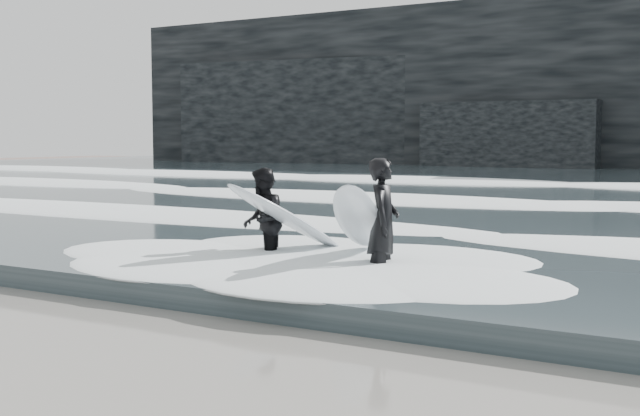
{
  "coord_description": "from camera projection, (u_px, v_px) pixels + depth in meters",
  "views": [
    {
      "loc": [
        5.62,
        -3.92,
        1.97
      ],
      "look_at": [
        0.11,
        5.61,
        1.0
      ],
      "focal_mm": 45.0,
      "sensor_mm": 36.0,
      "label": 1
    }
  ],
  "objects": [
    {
      "name": "surfer_right",
      "position": [
        267.0,
        220.0,
        11.57
      ],
      "size": [
        1.46,
        2.18,
        1.53
      ],
      "color": "black",
      "rests_on": "ground"
    },
    {
      "name": "foam_far",
      "position": [
        596.0,
        181.0,
        27.88
      ],
      "size": [
        60.0,
        4.8,
        0.3
      ],
      "primitive_type": "ellipsoid",
      "color": "white",
      "rests_on": "sea"
    },
    {
      "name": "sea",
      "position": [
        616.0,
        184.0,
        31.35
      ],
      "size": [
        90.0,
        52.0,
        0.3
      ],
      "primitive_type": "cube",
      "color": "#2E393D",
      "rests_on": "ground"
    },
    {
      "name": "foam_near",
      "position": [
        411.0,
        227.0,
        14.08
      ],
      "size": [
        60.0,
        3.2,
        0.2
      ],
      "primitive_type": "ellipsoid",
      "color": "white",
      "rests_on": "sea"
    },
    {
      "name": "surfer_left",
      "position": [
        376.0,
        222.0,
        10.59
      ],
      "size": [
        1.34,
        2.2,
        1.7
      ],
      "color": "black",
      "rests_on": "ground"
    },
    {
      "name": "foam_mid",
      "position": [
        523.0,
        199.0,
        20.12
      ],
      "size": [
        60.0,
        4.0,
        0.24
      ],
      "primitive_type": "ellipsoid",
      "color": "white",
      "rests_on": "sea"
    }
  ]
}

